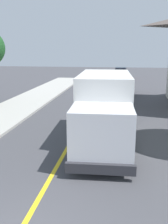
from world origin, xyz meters
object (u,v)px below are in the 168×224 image
at_px(parked_car_mid, 122,86).
at_px(parked_car_furthest, 121,73).
at_px(parked_car_near, 114,97).
at_px(parked_car_far, 123,79).
at_px(box_truck, 104,106).

xyz_separation_m(parked_car_mid, parked_car_furthest, (-0.21, 13.54, 0.00)).
distance_m(parked_car_near, parked_car_furthest, 20.14).
height_order(parked_car_far, parked_car_furthest, same).
relative_size(box_truck, parked_car_near, 1.64).
bearing_deg(box_truck, parked_car_near, 88.19).
distance_m(parked_car_mid, parked_car_furthest, 13.55).
bearing_deg(parked_car_far, parked_car_mid, -90.72).
distance_m(box_truck, parked_car_mid, 14.20).
distance_m(parked_car_near, parked_car_far, 12.93).
bearing_deg(box_truck, parked_car_mid, 86.99).
relative_size(parked_car_mid, parked_car_far, 1.00).
height_order(parked_car_mid, parked_car_far, same).
bearing_deg(parked_car_furthest, parked_car_near, -90.85).
bearing_deg(parked_car_furthest, parked_car_mid, -89.12).
height_order(box_truck, parked_car_far, box_truck).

